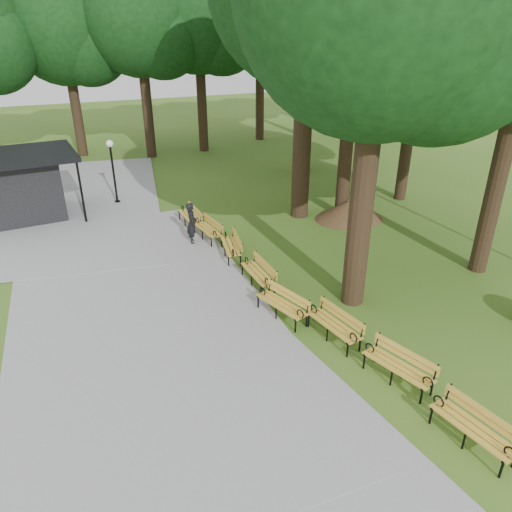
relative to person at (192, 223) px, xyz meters
name	(u,v)px	position (x,y,z in m)	size (l,w,h in m)	color
ground	(294,330)	(0.86, -7.05, -0.85)	(100.00, 100.00, 0.00)	#3C641C
path	(133,308)	(-3.14, -4.05, -0.82)	(12.00, 38.00, 0.06)	#969699
person	(192,223)	(0.00, 0.00, 0.00)	(0.62, 0.41, 1.69)	black
kiosk	(16,186)	(-6.30, 5.83, 0.62)	(4.70, 4.08, 2.94)	black
lamp_post	(112,158)	(-2.01, 6.14, 1.38)	(0.32, 0.32, 3.08)	black
dirt_mound	(350,209)	(7.25, -0.31, -0.40)	(2.68, 2.68, 0.90)	#47301C
bench_0	(473,428)	(2.28, -12.15, -0.41)	(1.90, 0.64, 0.88)	gold
bench_1	(398,367)	(2.14, -9.97, -0.41)	(1.90, 0.64, 0.88)	gold
bench_2	(334,325)	(1.67, -7.84, -0.41)	(1.90, 0.64, 0.88)	gold
bench_3	(282,305)	(0.84, -6.30, -0.41)	(1.90, 0.64, 0.88)	gold
bench_4	(258,273)	(0.98, -4.22, -0.41)	(1.90, 0.64, 0.88)	gold
bench_5	(231,246)	(0.95, -1.80, -0.41)	(1.90, 0.64, 0.88)	gold
bench_6	(207,229)	(0.65, 0.08, -0.41)	(1.90, 0.64, 0.88)	gold
bench_7	(190,217)	(0.41, 1.76, -0.41)	(1.90, 0.64, 0.88)	gold
lawn_tree_1	(357,18)	(7.19, 0.28, 7.31)	(5.41, 5.41, 10.94)	black
lawn_tree_4	(307,26)	(8.87, 7.17, 7.02)	(6.13, 6.13, 11.01)	black
lawn_tree_5	(422,33)	(11.17, 1.00, 6.74)	(4.98, 4.98, 10.14)	black
tree_backdrop	(220,21)	(7.20, 15.92, 7.34)	(37.56, 9.79, 16.38)	black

